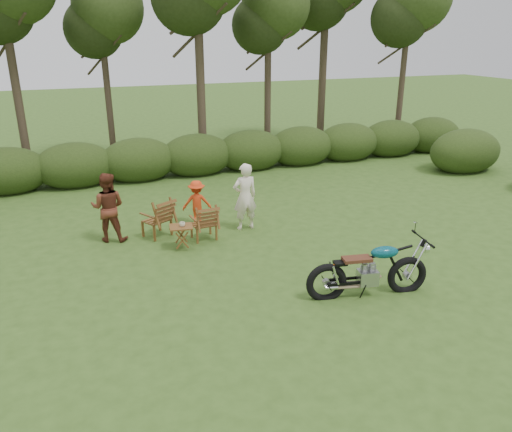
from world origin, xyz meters
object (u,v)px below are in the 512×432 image
object	(u,v)px
lawn_chair_right	(204,239)
adult_a	(245,228)
cup	(182,224)
side_table	(182,237)
motorcycle	(366,294)
lawn_chair_left	(158,236)
child	(198,223)
adult_b	(112,240)

from	to	relation	value
lawn_chair_right	adult_a	distance (m)	1.18
lawn_chair_right	cup	xyz separation A→B (m)	(-0.60, -0.40, 0.60)
side_table	adult_a	xyz separation A→B (m)	(1.76, 0.65, -0.27)
motorcycle	lawn_chair_right	bearing A→B (deg)	130.43
lawn_chair_right	lawn_chair_left	world-z (taller)	lawn_chair_left
motorcycle	lawn_chair_right	world-z (taller)	motorcycle
cup	child	world-z (taller)	cup
cup	child	xyz separation A→B (m)	(0.71, 1.44, -0.60)
lawn_chair_left	side_table	xyz separation A→B (m)	(0.39, -0.96, 0.27)
cup	lawn_chair_right	bearing A→B (deg)	33.71
lawn_chair_right	child	size ratio (longest dim) A/B	0.77
motorcycle	lawn_chair_left	size ratio (longest dim) A/B	2.32
cup	motorcycle	bearing A→B (deg)	-50.34
side_table	adult_a	distance (m)	1.90
side_table	cup	world-z (taller)	cup
motorcycle	adult_b	distance (m)	6.13
lawn_chair_right	lawn_chair_left	xyz separation A→B (m)	(-1.01, 0.58, 0.00)
child	adult_b	bearing A→B (deg)	22.39
adult_b	child	xyz separation A→B (m)	(2.20, 0.33, 0.00)
side_table	child	xyz separation A→B (m)	(0.74, 1.42, -0.27)
cup	adult_b	xyz separation A→B (m)	(-1.49, 1.12, -0.60)
motorcycle	child	size ratio (longest dim) A/B	1.94
motorcycle	side_table	distance (m)	4.34
motorcycle	side_table	bearing A→B (deg)	140.04
lawn_chair_right	adult_a	bearing A→B (deg)	-171.66
motorcycle	adult_a	distance (m)	4.11
side_table	adult_b	size ratio (longest dim) A/B	0.33
lawn_chair_left	adult_b	world-z (taller)	adult_b
motorcycle	lawn_chair_right	xyz separation A→B (m)	(-2.15, 3.71, 0.00)
cup	adult_a	xyz separation A→B (m)	(1.74, 0.67, -0.60)
lawn_chair_left	cup	world-z (taller)	cup
cup	adult_a	distance (m)	1.96
motorcycle	side_table	size ratio (longest dim) A/B	4.07
motorcycle	cup	size ratio (longest dim) A/B	17.48
child	motorcycle	bearing A→B (deg)	127.16
motorcycle	lawn_chair_left	xyz separation A→B (m)	(-3.16, 4.29, 0.00)
child	side_table	bearing A→B (deg)	76.55
lawn_chair_right	adult_b	world-z (taller)	adult_b
lawn_chair_left	side_table	bearing A→B (deg)	83.33
motorcycle	adult_b	bearing A→B (deg)	144.09
lawn_chair_right	adult_a	world-z (taller)	adult_a
side_table	cup	xyz separation A→B (m)	(0.02, -0.03, 0.32)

